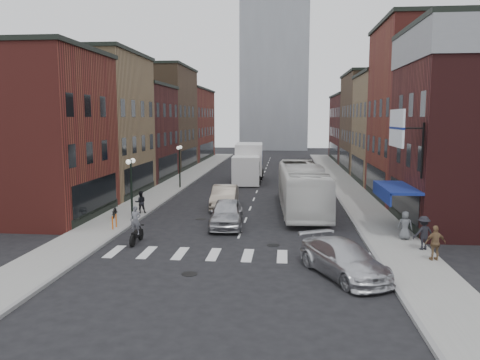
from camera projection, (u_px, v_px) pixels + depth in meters
name	position (u px, v px, depth m)	size (l,w,h in m)	color
ground	(238.00, 239.00, 26.13)	(160.00, 160.00, 0.00)	black
sidewalk_left	(178.00, 182.00, 48.64)	(3.00, 74.00, 0.15)	gray
sidewalk_right	(344.00, 184.00, 46.99)	(3.00, 74.00, 0.15)	gray
curb_left	(193.00, 183.00, 48.51)	(0.20, 74.00, 0.16)	gray
curb_right	(329.00, 185.00, 47.15)	(0.20, 74.00, 0.16)	gray
crosswalk_stripes	(232.00, 255.00, 23.17)	(12.00, 2.20, 0.01)	silver
bldg_left_near	(22.00, 134.00, 31.27)	(10.30, 9.20, 11.30)	maroon
bldg_left_mid_a	(83.00, 125.00, 40.57)	(10.30, 10.20, 12.30)	#947852
bldg_left_mid_b	(123.00, 132.00, 50.57)	(10.30, 10.20, 10.30)	#3F1617
bldg_left_far_a	(151.00, 118.00, 61.22)	(10.30, 12.20, 13.30)	brown
bldg_left_far_b	(176.00, 124.00, 75.16)	(10.30, 16.20, 11.30)	maroon
bldg_right_mid_a	(441.00, 113.00, 37.53)	(10.30, 10.20, 14.30)	maroon
bldg_right_mid_b	(408.00, 128.00, 47.59)	(10.30, 10.20, 11.30)	#947852
bldg_right_far_a	(386.00, 122.00, 58.38)	(10.30, 12.20, 12.30)	brown
bldg_right_far_b	(366.00, 128.00, 72.32)	(10.30, 16.20, 10.30)	#3F1617
awning_blue	(393.00, 189.00, 27.38)	(1.80, 5.00, 0.78)	navy
billboard_sign	(398.00, 129.00, 24.97)	(1.52, 3.00, 3.70)	black
distant_tower	(275.00, 31.00, 99.74)	(14.00, 14.00, 50.00)	#9399A0
streetlamp_near	(131.00, 177.00, 30.40)	(0.32, 1.22, 4.11)	black
streetlamp_far	(180.00, 158.00, 44.21)	(0.32, 1.22, 4.11)	black
bike_rack	(114.00, 222.00, 28.07)	(0.08, 0.68, 0.80)	#D8590C
box_truck	(248.00, 163.00, 49.46)	(3.09, 9.24, 3.97)	white
motorcycle_rider	(136.00, 226.00, 25.15)	(0.58, 2.05, 2.08)	black
transit_bus	(302.00, 188.00, 33.66)	(2.90, 12.41, 3.46)	silver
sedan_left_near	(227.00, 213.00, 29.07)	(2.01, 5.00, 1.70)	#B8B8BD
sedan_left_far	(225.00, 197.00, 35.06)	(1.79, 5.13, 1.69)	#B1A390
curb_car	(344.00, 259.00, 20.02)	(2.09, 5.14, 1.49)	silver
parked_bicycle	(115.00, 211.00, 31.23)	(0.54, 1.54, 0.81)	black
ped_left_solo	(141.00, 202.00, 32.46)	(0.75, 0.43, 1.55)	black
ped_right_a	(423.00, 233.00, 23.51)	(1.11, 0.55, 1.72)	black
ped_right_b	(435.00, 243.00, 21.74)	(0.97, 0.48, 1.65)	olive
ped_right_c	(405.00, 225.00, 25.46)	(0.76, 0.50, 1.56)	#5C5F64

